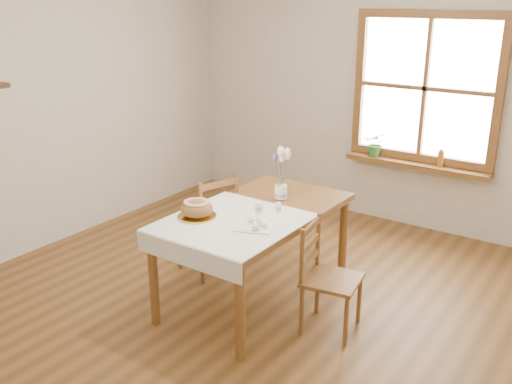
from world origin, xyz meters
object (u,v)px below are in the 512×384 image
dining_table (256,221)px  chair_left (207,223)px  bread_plate (197,216)px  flower_vase (281,193)px  chair_right (332,278)px

dining_table → chair_left: 0.68m
bread_plate → flower_vase: flower_vase is taller
bread_plate → flower_vase: size_ratio=2.52×
bread_plate → chair_left: bearing=123.7°
flower_vase → bread_plate: bearing=-111.7°
dining_table → chair_left: bearing=166.2°
chair_left → flower_vase: size_ratio=8.19×
dining_table → flower_vase: (0.02, 0.32, 0.14)m
dining_table → chair_left: chair_left is taller
dining_table → chair_left: size_ratio=1.77×
chair_right → flower_vase: (-0.69, 0.38, 0.40)m
bread_plate → flower_vase: (0.28, 0.71, 0.04)m
bread_plate → flower_vase: bearing=68.3°
dining_table → flower_vase: flower_vase is taller
chair_left → flower_vase: 0.75m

